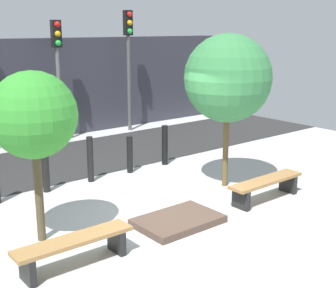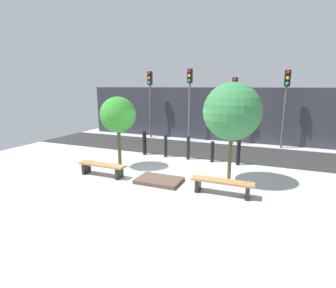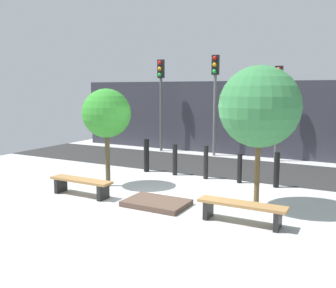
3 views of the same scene
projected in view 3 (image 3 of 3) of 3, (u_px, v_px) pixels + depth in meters
ground_plane at (161, 203)px, 9.04m from camera, size 18.00×18.00×0.00m
road_strip at (227, 167)px, 13.16m from camera, size 18.00×3.36×0.01m
building_facade at (250, 118)px, 15.37m from camera, size 16.20×0.50×3.05m
bench_left at (81, 184)px, 9.61m from camera, size 1.78×0.40×0.44m
bench_right at (242, 208)px, 7.63m from camera, size 1.82×0.40×0.44m
planter_bed at (156, 203)px, 8.83m from camera, size 1.47×0.98×0.13m
tree_behind_left_bench at (107, 114)px, 10.35m from camera, size 1.36×1.36×2.75m
tree_behind_right_bench at (260, 107)px, 8.32m from camera, size 1.83×1.83×3.26m
bollard_far_left at (146, 155)px, 12.39m from camera, size 0.18×0.18×1.09m
bollard_left at (175, 160)px, 11.90m from camera, size 0.15×0.15×1.00m
bollard_center at (206, 162)px, 11.41m from camera, size 0.14×0.14×1.03m
bollard_right at (240, 168)px, 10.92m from camera, size 0.14×0.14×0.87m
bollard_far_right at (277, 170)px, 10.41m from camera, size 0.15×0.15×1.00m
traffic_light_west at (161, 89)px, 16.23m from camera, size 0.28×0.27×3.97m
traffic_light_mid_west at (215, 87)px, 15.05m from camera, size 0.28×0.27×4.07m
traffic_light_mid_east at (278, 96)px, 13.93m from camera, size 0.28×0.27×3.57m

